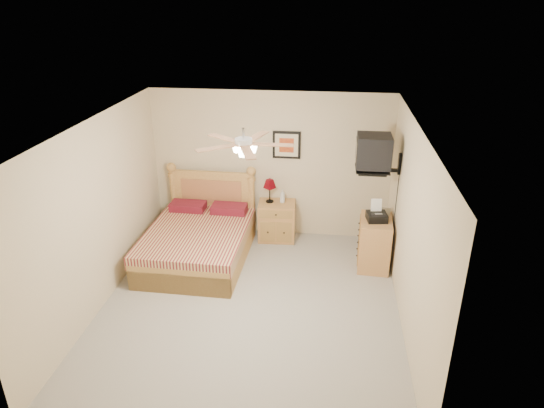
{
  "coord_description": "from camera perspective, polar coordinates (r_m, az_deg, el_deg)",
  "views": [
    {
      "loc": [
        0.96,
        -5.41,
        3.95
      ],
      "look_at": [
        0.19,
        0.9,
        1.14
      ],
      "focal_mm": 32.0,
      "sensor_mm": 36.0,
      "label": 1
    }
  ],
  "objects": [
    {
      "name": "nightstand",
      "position": [
        8.29,
        0.57,
        -2.0
      ],
      "size": [
        0.64,
        0.49,
        0.67
      ],
      "primitive_type": "cube",
      "rotation": [
        0.0,
        0.0,
        0.05
      ],
      "color": "#B47648",
      "rests_on": "ground"
    },
    {
      "name": "lotion_bottle",
      "position": [
        8.13,
        1.24,
        0.95
      ],
      "size": [
        0.11,
        0.11,
        0.23
      ],
      "primitive_type": "imported",
      "rotation": [
        0.0,
        0.0,
        -0.27
      ],
      "color": "silver",
      "rests_on": "nightstand"
    },
    {
      "name": "wall_left",
      "position": [
        6.73,
        -19.83,
        -1.3
      ],
      "size": [
        0.04,
        4.5,
        2.5
      ],
      "primitive_type": "cube",
      "color": "beige",
      "rests_on": "ground"
    },
    {
      "name": "ceiling_fan",
      "position": [
        5.53,
        -3.36,
        7.1
      ],
      "size": [
        1.14,
        1.14,
        0.28
      ],
      "primitive_type": null,
      "color": "white",
      "rests_on": "ceiling"
    },
    {
      "name": "framed_picture",
      "position": [
        8.02,
        1.73,
        6.96
      ],
      "size": [
        0.46,
        0.04,
        0.46
      ],
      "primitive_type": "cube",
      "color": "black",
      "rests_on": "wall_back"
    },
    {
      "name": "ceiling",
      "position": [
        5.68,
        -3.04,
        9.03
      ],
      "size": [
        4.0,
        4.5,
        0.04
      ],
      "primitive_type": "cube",
      "color": "white",
      "rests_on": "ground"
    },
    {
      "name": "magazine_lower",
      "position": [
        7.65,
        12.03,
        -1.0
      ],
      "size": [
        0.25,
        0.28,
        0.02
      ],
      "primitive_type": "imported",
      "rotation": [
        0.0,
        0.0,
        0.36
      ],
      "color": "beige",
      "rests_on": "dresser"
    },
    {
      "name": "wall_right",
      "position": [
        6.13,
        15.99,
        -3.26
      ],
      "size": [
        0.04,
        4.5,
        2.5
      ],
      "primitive_type": "cube",
      "color": "beige",
      "rests_on": "ground"
    },
    {
      "name": "table_lamp",
      "position": [
        8.12,
        -0.27,
        1.58
      ],
      "size": [
        0.24,
        0.24,
        0.41
      ],
      "primitive_type": null,
      "rotation": [
        0.0,
        0.0,
        0.11
      ],
      "color": "#5A030C",
      "rests_on": "nightstand"
    },
    {
      "name": "bed",
      "position": [
        7.58,
        -8.92,
        -2.36
      ],
      "size": [
        1.54,
        2.0,
        1.27
      ],
      "primitive_type": null,
      "rotation": [
        0.0,
        0.0,
        -0.02
      ],
      "color": "#B1783B",
      "rests_on": "ground"
    },
    {
      "name": "dresser",
      "position": [
        7.63,
        11.96,
        -4.48
      ],
      "size": [
        0.51,
        0.7,
        0.79
      ],
      "primitive_type": "cube",
      "rotation": [
        0.0,
        0.0,
        -0.06
      ],
      "color": "#BC6E3D",
      "rests_on": "ground"
    },
    {
      "name": "fax_machine",
      "position": [
        7.36,
        12.29,
        -0.81
      ],
      "size": [
        0.33,
        0.35,
        0.31
      ],
      "primitive_type": null,
      "rotation": [
        0.0,
        0.0,
        0.14
      ],
      "color": "black",
      "rests_on": "dresser"
    },
    {
      "name": "wall_tv",
      "position": [
        7.12,
        13.06,
        5.75
      ],
      "size": [
        0.56,
        0.46,
        0.58
      ],
      "primitive_type": null,
      "color": "black",
      "rests_on": "wall_right"
    },
    {
      "name": "wall_back",
      "position": [
        8.18,
        -0.18,
        4.59
      ],
      "size": [
        4.0,
        0.04,
        2.5
      ],
      "primitive_type": "cube",
      "color": "beige",
      "rests_on": "ground"
    },
    {
      "name": "floor",
      "position": [
        6.77,
        -2.58,
        -11.89
      ],
      "size": [
        4.5,
        4.5,
        0.0
      ],
      "primitive_type": "plane",
      "color": "gray",
      "rests_on": "ground"
    },
    {
      "name": "wall_front",
      "position": [
        4.27,
        -7.97,
        -15.72
      ],
      "size": [
        4.0,
        0.04,
        2.5
      ],
      "primitive_type": "cube",
      "color": "beige",
      "rests_on": "ground"
    },
    {
      "name": "magazine_upper",
      "position": [
        7.66,
        12.24,
        -0.79
      ],
      "size": [
        0.26,
        0.31,
        0.02
      ],
      "primitive_type": "imported",
      "rotation": [
        0.0,
        0.0,
        -0.22
      ],
      "color": "gray",
      "rests_on": "magazine_lower"
    }
  ]
}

